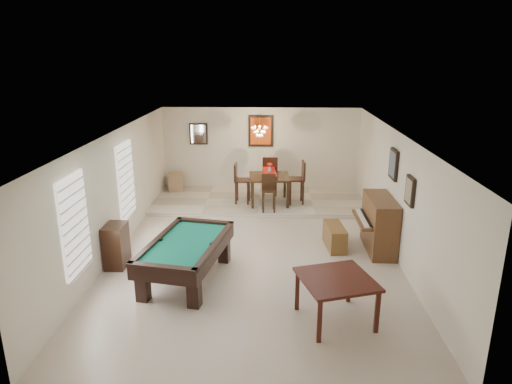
# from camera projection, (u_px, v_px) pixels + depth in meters

# --- Properties ---
(ground_plane) EXTENTS (6.00, 9.00, 0.02)m
(ground_plane) POSITION_uv_depth(u_px,v_px,m) (255.00, 250.00, 10.13)
(ground_plane) COLOR beige
(wall_back) EXTENTS (6.00, 0.04, 2.60)m
(wall_back) POSITION_uv_depth(u_px,v_px,m) (261.00, 150.00, 14.04)
(wall_back) COLOR silver
(wall_back) RESTS_ON ground_plane
(wall_front) EXTENTS (6.00, 0.04, 2.60)m
(wall_front) POSITION_uv_depth(u_px,v_px,m) (240.00, 306.00, 5.44)
(wall_front) COLOR silver
(wall_front) RESTS_ON ground_plane
(wall_left) EXTENTS (0.04, 9.00, 2.60)m
(wall_left) POSITION_uv_depth(u_px,v_px,m) (116.00, 192.00, 9.85)
(wall_left) COLOR silver
(wall_left) RESTS_ON ground_plane
(wall_right) EXTENTS (0.04, 9.00, 2.60)m
(wall_right) POSITION_uv_depth(u_px,v_px,m) (397.00, 195.00, 9.63)
(wall_right) COLOR silver
(wall_right) RESTS_ON ground_plane
(ceiling) EXTENTS (6.00, 9.00, 0.04)m
(ceiling) POSITION_uv_depth(u_px,v_px,m) (255.00, 133.00, 9.36)
(ceiling) COLOR white
(ceiling) RESTS_ON wall_back
(dining_step) EXTENTS (6.00, 2.50, 0.12)m
(dining_step) POSITION_uv_depth(u_px,v_px,m) (259.00, 201.00, 13.21)
(dining_step) COLOR beige
(dining_step) RESTS_ON ground_plane
(window_left_front) EXTENTS (0.06, 1.00, 1.70)m
(window_left_front) POSITION_uv_depth(u_px,v_px,m) (75.00, 225.00, 7.72)
(window_left_front) COLOR white
(window_left_front) RESTS_ON wall_left
(window_left_rear) EXTENTS (0.06, 1.00, 1.70)m
(window_left_rear) POSITION_uv_depth(u_px,v_px,m) (126.00, 180.00, 10.39)
(window_left_rear) COLOR white
(window_left_rear) RESTS_ON wall_left
(pool_table) EXTENTS (1.63, 2.47, 0.76)m
(pool_table) POSITION_uv_depth(u_px,v_px,m) (187.00, 261.00, 8.69)
(pool_table) COLOR black
(pool_table) RESTS_ON ground_plane
(square_table) EXTENTS (1.38, 1.38, 0.76)m
(square_table) POSITION_uv_depth(u_px,v_px,m) (336.00, 299.00, 7.35)
(square_table) COLOR #33120C
(square_table) RESTS_ON ground_plane
(upright_piano) EXTENTS (0.80, 1.43, 1.19)m
(upright_piano) POSITION_uv_depth(u_px,v_px,m) (373.00, 224.00, 9.96)
(upright_piano) COLOR brown
(upright_piano) RESTS_ON ground_plane
(piano_bench) EXTENTS (0.45, 0.95, 0.51)m
(piano_bench) POSITION_uv_depth(u_px,v_px,m) (335.00, 237.00, 10.16)
(piano_bench) COLOR brown
(piano_bench) RESTS_ON ground_plane
(apothecary_chest) EXTENTS (0.40, 0.59, 0.89)m
(apothecary_chest) POSITION_uv_depth(u_px,v_px,m) (116.00, 246.00, 9.23)
(apothecary_chest) COLOR black
(apothecary_chest) RESTS_ON ground_plane
(dining_table) EXTENTS (1.16, 1.16, 0.90)m
(dining_table) POSITION_uv_depth(u_px,v_px,m) (269.00, 187.00, 12.74)
(dining_table) COLOR black
(dining_table) RESTS_ON dining_step
(flower_vase) EXTENTS (0.17, 0.17, 0.27)m
(flower_vase) POSITION_uv_depth(u_px,v_px,m) (270.00, 167.00, 12.57)
(flower_vase) COLOR red
(flower_vase) RESTS_ON dining_table
(dining_chair_south) EXTENTS (0.39, 0.39, 0.99)m
(dining_chair_south) POSITION_uv_depth(u_px,v_px,m) (269.00, 193.00, 12.06)
(dining_chair_south) COLOR black
(dining_chair_south) RESTS_ON dining_step
(dining_chair_north) EXTENTS (0.44, 0.44, 1.18)m
(dining_chair_north) POSITION_uv_depth(u_px,v_px,m) (270.00, 175.00, 13.44)
(dining_chair_north) COLOR black
(dining_chair_north) RESTS_ON dining_step
(dining_chair_west) EXTENTS (0.44, 0.44, 1.13)m
(dining_chair_west) POSITION_uv_depth(u_px,v_px,m) (242.00, 183.00, 12.73)
(dining_chair_west) COLOR black
(dining_chair_west) RESTS_ON dining_step
(dining_chair_east) EXTENTS (0.48, 0.48, 1.20)m
(dining_chair_east) POSITION_uv_depth(u_px,v_px,m) (296.00, 182.00, 12.69)
(dining_chair_east) COLOR black
(dining_chair_east) RESTS_ON dining_step
(corner_bench) EXTENTS (0.51, 0.60, 0.48)m
(corner_bench) POSITION_uv_depth(u_px,v_px,m) (176.00, 182.00, 14.03)
(corner_bench) COLOR #A17C57
(corner_bench) RESTS_ON dining_step
(chandelier) EXTENTS (0.44, 0.44, 0.60)m
(chandelier) POSITION_uv_depth(u_px,v_px,m) (260.00, 128.00, 12.53)
(chandelier) COLOR #FFE5B2
(chandelier) RESTS_ON ceiling
(back_painting) EXTENTS (0.75, 0.06, 0.95)m
(back_painting) POSITION_uv_depth(u_px,v_px,m) (261.00, 131.00, 13.82)
(back_painting) COLOR #D84C14
(back_painting) RESTS_ON wall_back
(back_mirror) EXTENTS (0.55, 0.06, 0.65)m
(back_mirror) POSITION_uv_depth(u_px,v_px,m) (199.00, 134.00, 13.92)
(back_mirror) COLOR white
(back_mirror) RESTS_ON wall_back
(right_picture_upper) EXTENTS (0.06, 0.55, 0.65)m
(right_picture_upper) POSITION_uv_depth(u_px,v_px,m) (394.00, 164.00, 9.74)
(right_picture_upper) COLOR slate
(right_picture_upper) RESTS_ON wall_right
(right_picture_lower) EXTENTS (0.06, 0.45, 0.55)m
(right_picture_lower) POSITION_uv_depth(u_px,v_px,m) (410.00, 191.00, 8.56)
(right_picture_lower) COLOR gray
(right_picture_lower) RESTS_ON wall_right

